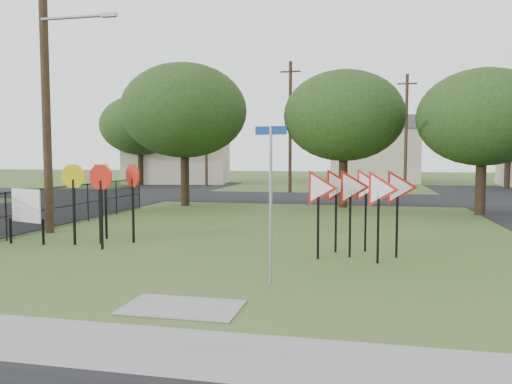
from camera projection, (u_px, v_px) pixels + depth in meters
ground at (221, 275)px, 10.85m from camera, size 140.00×140.00×0.00m
sidewalk at (135, 347)px, 6.76m from camera, size 30.00×1.60×0.02m
street_left at (33, 211)px, 23.13m from camera, size 8.00×50.00×0.02m
street_far at (313, 198)px, 30.35m from camera, size 60.00×8.00×0.02m
curb_pad at (182, 307)px, 8.51m from camera, size 2.00×1.20×0.02m
street_name_sign at (271, 195)px, 9.91m from camera, size 0.65×0.13×3.18m
stop_sign_cluster at (103, 184)px, 14.56m from camera, size 2.20×1.88×2.37m
yield_sign_cluster at (358, 191)px, 12.70m from camera, size 2.93×1.90×2.30m
info_board at (26, 208)px, 14.54m from camera, size 1.24×0.46×1.62m
utility_pole_main at (47, 76)px, 16.37m from camera, size 3.55×0.33×10.00m
far_pole_a at (290, 126)px, 34.33m from camera, size 1.40×0.24×9.00m
far_pole_b at (406, 131)px, 36.56m from camera, size 1.40×0.24×8.50m
far_pole_c at (206, 131)px, 41.86m from camera, size 1.40×0.24×9.00m
fence_run at (71, 204)px, 18.49m from camera, size 0.05×11.55×1.50m
house_left at (179, 144)px, 46.67m from camera, size 10.58×8.88×7.20m
house_mid at (374, 149)px, 48.77m from camera, size 8.40×8.40×6.20m
tree_near_left at (184, 111)px, 25.40m from camera, size 6.40×6.40×7.27m
tree_near_mid at (344, 116)px, 24.72m from camera, size 6.00×6.00×6.80m
tree_near_right at (483, 118)px, 21.53m from camera, size 5.60×5.60×6.33m
tree_far_left at (140, 125)px, 43.08m from camera, size 6.80×6.80×7.73m
tree_far_right at (509, 130)px, 38.76m from camera, size 6.00×6.00×6.80m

